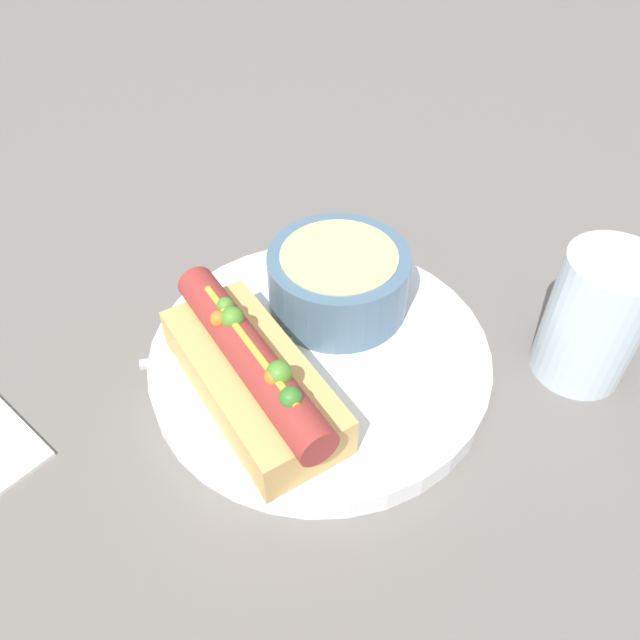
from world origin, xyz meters
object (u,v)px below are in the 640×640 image
at_px(soup_bowl, 338,278).
at_px(spoon, 317,331).
at_px(hot_dog, 252,373).
at_px(drinking_glass, 595,318).

xyz_separation_m(soup_bowl, spoon, (0.01, -0.04, -0.02)).
bearing_deg(hot_dog, drinking_glass, 67.86).
relative_size(hot_dog, spoon, 1.16).
relative_size(soup_bowl, drinking_glass, 1.04).
bearing_deg(drinking_glass, spoon, -147.37).
xyz_separation_m(hot_dog, drinking_glass, (0.17, 0.18, 0.01)).
distance_m(hot_dog, spoon, 0.08).
height_order(hot_dog, spoon, hot_dog).
xyz_separation_m(hot_dog, soup_bowl, (-0.01, 0.11, 0.00)).
bearing_deg(drinking_glass, soup_bowl, -158.09).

